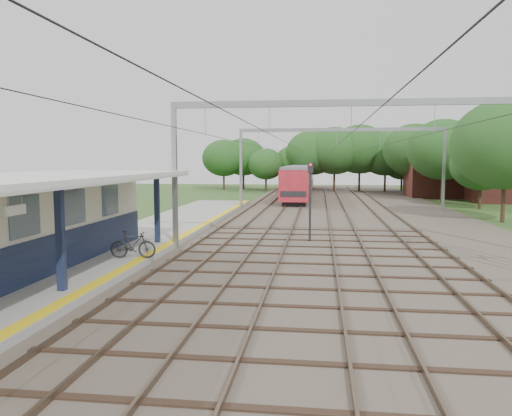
{
  "coord_description": "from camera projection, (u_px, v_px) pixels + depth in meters",
  "views": [
    {
      "loc": [
        1.84,
        -7.98,
        4.29
      ],
      "look_at": [
        -1.73,
        19.81,
        1.6
      ],
      "focal_mm": 35.0,
      "sensor_mm": 36.0,
      "label": 1
    }
  ],
  "objects": [
    {
      "name": "ballast_bed",
      "position": [
        348.0,
        217.0,
        37.63
      ],
      "size": [
        18.0,
        90.0,
        0.1
      ],
      "primitive_type": "cube",
      "color": "#473D33",
      "rests_on": "ground"
    },
    {
      "name": "tree_band",
      "position": [
        336.0,
        155.0,
        63.96
      ],
      "size": [
        31.72,
        30.88,
        8.82
      ],
      "color": "#382619",
      "rests_on": "ground"
    },
    {
      "name": "catenary_system",
      "position": [
        344.0,
        141.0,
        32.52
      ],
      "size": [
        17.22,
        88.0,
        7.0
      ],
      "color": "gray",
      "rests_on": "ground"
    },
    {
      "name": "yellow_stripe",
      "position": [
        164.0,
        246.0,
        22.97
      ],
      "size": [
        0.45,
        52.0,
        0.01
      ],
      "primitive_type": "cube",
      "color": "yellow",
      "rests_on": "platform"
    },
    {
      "name": "ground",
      "position": [
        209.0,
        412.0,
        8.52
      ],
      "size": [
        160.0,
        160.0,
        0.0
      ],
      "primitive_type": "plane",
      "color": "#2D4C1E",
      "rests_on": "ground"
    },
    {
      "name": "canopy",
      "position": [
        0.0,
        182.0,
        15.08
      ],
      "size": [
        6.4,
        20.0,
        3.44
      ],
      "color": "#121C3A",
      "rests_on": "platform"
    },
    {
      "name": "house_far",
      "position": [
        444.0,
        169.0,
        57.52
      ],
      "size": [
        8.0,
        6.12,
        8.66
      ],
      "color": "brown",
      "rests_on": "ground"
    },
    {
      "name": "rail_tracks",
      "position": [
        315.0,
        214.0,
        37.93
      ],
      "size": [
        11.8,
        88.0,
        0.15
      ],
      "color": "brown",
      "rests_on": "ballast_bed"
    },
    {
      "name": "house_near",
      "position": [
        509.0,
        173.0,
        50.98
      ],
      "size": [
        7.0,
        6.12,
        7.89
      ],
      "color": "brown",
      "rests_on": "ground"
    },
    {
      "name": "platform",
      "position": [
        118.0,
        249.0,
        23.28
      ],
      "size": [
        5.0,
        52.0,
        0.35
      ],
      "primitive_type": "cube",
      "color": "gray",
      "rests_on": "ground"
    },
    {
      "name": "bicycle",
      "position": [
        133.0,
        245.0,
        20.05
      ],
      "size": [
        1.89,
        0.69,
        1.11
      ],
      "primitive_type": "imported",
      "rotation": [
        0.0,
        0.0,
        1.66
      ],
      "color": "black",
      "rests_on": "platform"
    },
    {
      "name": "signal_post",
      "position": [
        310.0,
        193.0,
        25.68
      ],
      "size": [
        0.29,
        0.26,
        4.17
      ],
      "rotation": [
        0.0,
        0.0,
        0.05
      ],
      "color": "black",
      "rests_on": "ground"
    },
    {
      "name": "train",
      "position": [
        301.0,
        179.0,
        60.84
      ],
      "size": [
        2.71,
        33.8,
        3.58
      ],
      "color": "black",
      "rests_on": "ballast_bed"
    }
  ]
}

